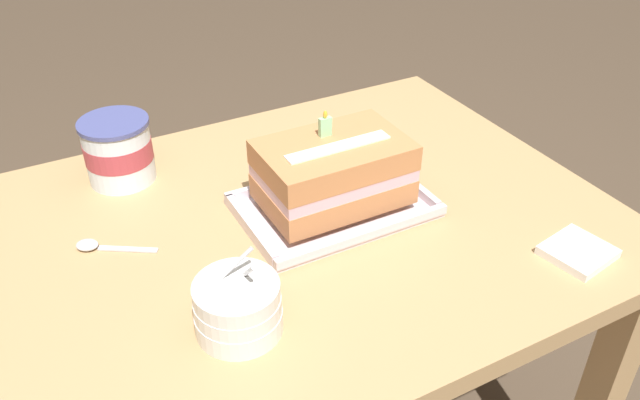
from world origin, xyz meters
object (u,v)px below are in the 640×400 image
object	(u,v)px
birthday_cake	(334,172)
ice_cream_tub	(118,150)
foil_tray	(334,207)
bowl_stack	(238,307)
napkin_pile	(578,252)
serving_spoon_near_tray	(94,246)

from	to	relation	value
birthday_cake	ice_cream_tub	bearing A→B (deg)	136.67
birthday_cake	ice_cream_tub	xyz separation A→B (m)	(-0.29, 0.27, -0.02)
foil_tray	bowl_stack	xyz separation A→B (m)	(-0.25, -0.18, 0.03)
ice_cream_tub	birthday_cake	bearing A→B (deg)	-43.33
foil_tray	ice_cream_tub	bearing A→B (deg)	136.67
ice_cream_tub	napkin_pile	world-z (taller)	ice_cream_tub
birthday_cake	serving_spoon_near_tray	distance (m)	0.40
bowl_stack	serving_spoon_near_tray	world-z (taller)	bowl_stack
napkin_pile	birthday_cake	bearing A→B (deg)	134.16
serving_spoon_near_tray	napkin_pile	xyz separation A→B (m)	(0.66, -0.37, 0.00)
ice_cream_tub	serving_spoon_near_tray	xyz separation A→B (m)	(-0.09, -0.19, -0.05)
bowl_stack	birthday_cake	bearing A→B (deg)	36.20
birthday_cake	bowl_stack	world-z (taller)	birthday_cake
foil_tray	birthday_cake	world-z (taller)	birthday_cake
birthday_cake	bowl_stack	bearing A→B (deg)	-143.80
bowl_stack	napkin_pile	bearing A→B (deg)	-11.10
foil_tray	bowl_stack	size ratio (longest dim) A/B	2.55
serving_spoon_near_tray	foil_tray	bearing A→B (deg)	-12.96
birthday_cake	napkin_pile	distance (m)	0.40
ice_cream_tub	serving_spoon_near_tray	distance (m)	0.21
serving_spoon_near_tray	napkin_pile	distance (m)	0.76
foil_tray	serving_spoon_near_tray	bearing A→B (deg)	167.04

